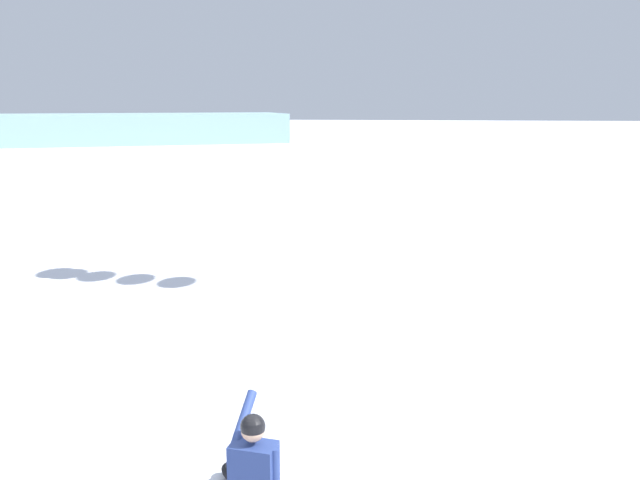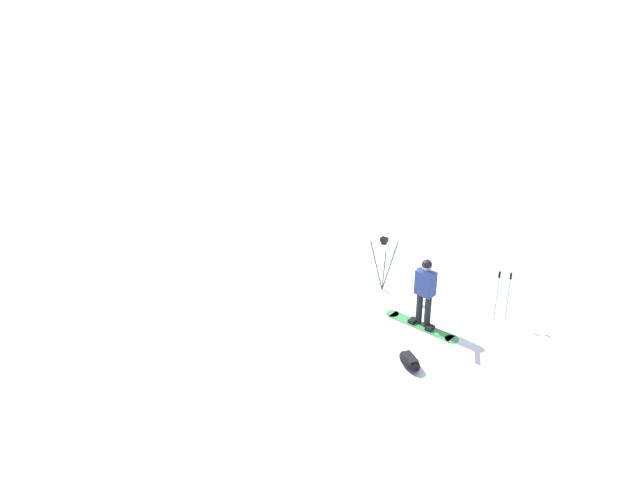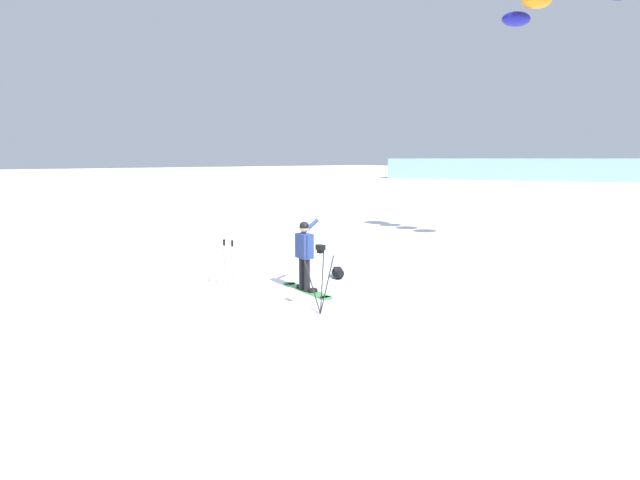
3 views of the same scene
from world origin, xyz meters
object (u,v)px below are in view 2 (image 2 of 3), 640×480
(gear_bag_large, at_px, (410,361))
(camera_tripod, at_px, (384,253))
(snowboarder, at_px, (425,287))
(ski_poles, at_px, (503,289))
(snowboard, at_px, (421,326))

(gear_bag_large, height_order, camera_tripod, camera_tripod)
(snowboarder, height_order, ski_poles, snowboarder)
(snowboarder, height_order, snowboard, snowboarder)
(gear_bag_large, relative_size, ski_poles, 0.62)
(ski_poles, bearing_deg, snowboard, 135.18)
(snowboard, bearing_deg, camera_tripod, 59.88)
(gear_bag_large, xyz_separation_m, camera_tripod, (2.27, 1.97, 0.85))
(camera_tripod, bearing_deg, gear_bag_large, -139.06)
(ski_poles, bearing_deg, snowboarder, 133.61)
(gear_bag_large, distance_m, camera_tripod, 3.13)
(snowboard, relative_size, gear_bag_large, 2.52)
(snowboarder, height_order, gear_bag_large, snowboarder)
(camera_tripod, height_order, ski_poles, camera_tripod)
(snowboard, height_order, gear_bag_large, gear_bag_large)
(snowboarder, distance_m, camera_tripod, 1.69)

